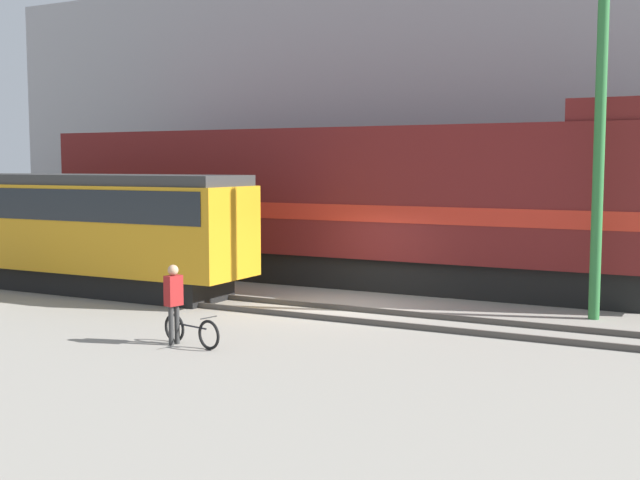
{
  "coord_description": "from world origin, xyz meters",
  "views": [
    {
      "loc": [
        9.18,
        -19.37,
        3.84
      ],
      "look_at": [
        -0.76,
        -0.39,
        1.8
      ],
      "focal_mm": 45.0,
      "sensor_mm": 36.0,
      "label": 1
    }
  ],
  "objects_px": {
    "streetcar": "(68,224)",
    "freight_locomotive": "(339,203)",
    "bicycle": "(191,331)",
    "person": "(174,296)",
    "utility_pole_left": "(600,123)"
  },
  "relations": [
    {
      "from": "bicycle",
      "to": "person",
      "type": "bearing_deg",
      "value": -171.41
    },
    {
      "from": "bicycle",
      "to": "utility_pole_left",
      "type": "xyz_separation_m",
      "value": [
        7.07,
        7.03,
        4.5
      ]
    },
    {
      "from": "streetcar",
      "to": "utility_pole_left",
      "type": "relative_size",
      "value": 1.27
    },
    {
      "from": "streetcar",
      "to": "person",
      "type": "xyz_separation_m",
      "value": [
        7.53,
        -4.54,
        -0.97
      ]
    },
    {
      "from": "bicycle",
      "to": "person",
      "type": "xyz_separation_m",
      "value": [
        -0.41,
        -0.06,
        0.73
      ]
    },
    {
      "from": "streetcar",
      "to": "freight_locomotive",
      "type": "bearing_deg",
      "value": 37.37
    },
    {
      "from": "person",
      "to": "utility_pole_left",
      "type": "bearing_deg",
      "value": 43.48
    },
    {
      "from": "freight_locomotive",
      "to": "bicycle",
      "type": "distance_m",
      "value": 9.92
    },
    {
      "from": "streetcar",
      "to": "bicycle",
      "type": "bearing_deg",
      "value": -29.43
    },
    {
      "from": "bicycle",
      "to": "person",
      "type": "distance_m",
      "value": 0.83
    },
    {
      "from": "person",
      "to": "utility_pole_left",
      "type": "distance_m",
      "value": 10.97
    },
    {
      "from": "bicycle",
      "to": "utility_pole_left",
      "type": "relative_size",
      "value": 0.18
    },
    {
      "from": "streetcar",
      "to": "utility_pole_left",
      "type": "distance_m",
      "value": 15.48
    },
    {
      "from": "streetcar",
      "to": "bicycle",
      "type": "height_order",
      "value": "streetcar"
    },
    {
      "from": "freight_locomotive",
      "to": "person",
      "type": "relative_size",
      "value": 12.15
    }
  ]
}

